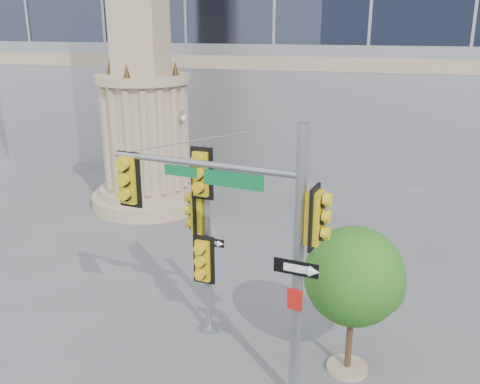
# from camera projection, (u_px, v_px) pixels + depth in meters

# --- Properties ---
(ground) EXTENTS (120.00, 120.00, 0.00)m
(ground) POSITION_uv_depth(u_px,v_px,m) (242.00, 360.00, 11.64)
(ground) COLOR #545456
(ground) RESTS_ON ground
(monument) EXTENTS (4.40, 4.40, 16.60)m
(monument) POSITION_uv_depth(u_px,v_px,m) (142.00, 63.00, 19.60)
(monument) COLOR tan
(monument) RESTS_ON ground
(main_signal_pole) EXTENTS (4.18, 1.09, 5.45)m
(main_signal_pole) POSITION_uv_depth(u_px,v_px,m) (248.00, 230.00, 9.82)
(main_signal_pole) COLOR slate
(main_signal_pole) RESTS_ON ground
(secondary_signal_pole) EXTENTS (0.79, 0.65, 4.59)m
(secondary_signal_pole) POSITION_uv_depth(u_px,v_px,m) (203.00, 226.00, 11.86)
(secondary_signal_pole) COLOR slate
(secondary_signal_pole) RESTS_ON ground
(street_tree) EXTENTS (2.05, 2.01, 3.20)m
(street_tree) POSITION_uv_depth(u_px,v_px,m) (356.00, 280.00, 10.67)
(street_tree) COLOR tan
(street_tree) RESTS_ON ground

